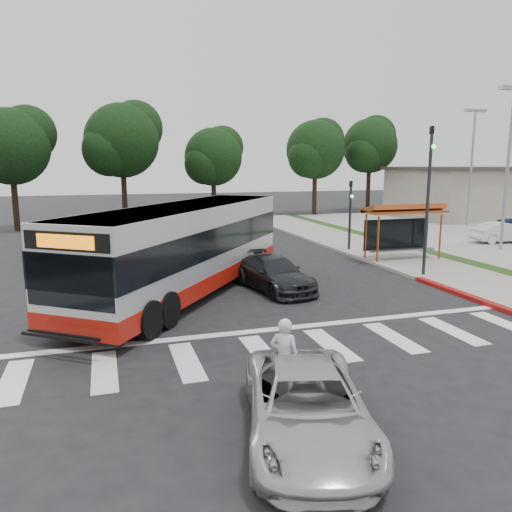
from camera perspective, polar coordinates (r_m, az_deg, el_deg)
name	(u,v)px	position (r m, az deg, el deg)	size (l,w,h in m)	color
ground	(219,303)	(18.01, -4.21, -5.41)	(140.00, 140.00, 0.00)	black
sidewalk_east	(375,250)	(29.39, 13.43, 0.64)	(4.00, 40.00, 0.12)	gray
curb_east	(343,252)	(28.43, 9.96, 0.48)	(0.30, 40.00, 0.15)	#9E9991
curb_east_red	(467,296)	(20.26, 22.93, -4.21)	(0.32, 6.00, 0.15)	maroon
commercial_building	(477,194)	(51.64, 23.97, 6.52)	(14.00, 10.00, 4.40)	#9F9686
building_roof_cap	(479,168)	(51.57, 24.16, 9.12)	(14.60, 10.60, 0.30)	#383330
crosswalk_ladder	(262,352)	(13.43, 0.69, -10.97)	(18.00, 2.60, 0.01)	silver
bus_shelter	(403,215)	(26.56, 16.43, 4.47)	(4.20, 1.60, 2.86)	#A3441B
traffic_signal_ne_tall	(429,189)	(22.81, 19.12, 7.27)	(0.18, 0.37, 6.50)	black
traffic_signal_ne_short	(350,208)	(28.84, 10.73, 5.40)	(0.18, 0.37, 4.00)	black
lot_light_front	(510,146)	(31.67, 26.99, 11.12)	(1.90, 0.35, 9.01)	gray
lot_light_mid	(472,151)	(43.12, 23.50, 10.90)	(1.90, 0.35, 9.01)	gray
tree_ne_a	(316,149)	(49.21, 6.86, 12.07)	(6.16, 5.74, 9.30)	black
tree_ne_b	(370,145)	(54.18, 12.93, 12.29)	(6.16, 5.74, 10.02)	black
tree_north_a	(123,139)	(43.06, -14.98, 12.75)	(6.60, 6.15, 10.17)	black
tree_north_b	(214,156)	(46.05, -4.84, 11.32)	(5.72, 5.33, 8.43)	black
tree_north_c	(12,145)	(41.44, -26.15, 11.29)	(6.16, 5.74, 9.30)	black
transit_bus	(186,250)	(19.18, -8.01, 0.69)	(2.85, 13.14, 3.39)	silver
pedestrian	(284,357)	(10.83, 3.27, -11.49)	(0.63, 0.41, 1.73)	silver
dark_sedan	(273,273)	(19.74, 1.99, -2.00)	(1.86, 4.57, 1.33)	black
silver_suv_south	(307,406)	(9.36, 5.88, -16.70)	(2.14, 4.63, 1.29)	#B6B8BC
parked_car_1	(503,232)	(34.74, 26.38, 2.43)	(1.34, 3.85, 1.27)	silver
parked_car_3	(505,228)	(37.74, 26.54, 2.90)	(1.65, 4.06, 1.18)	#16204E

